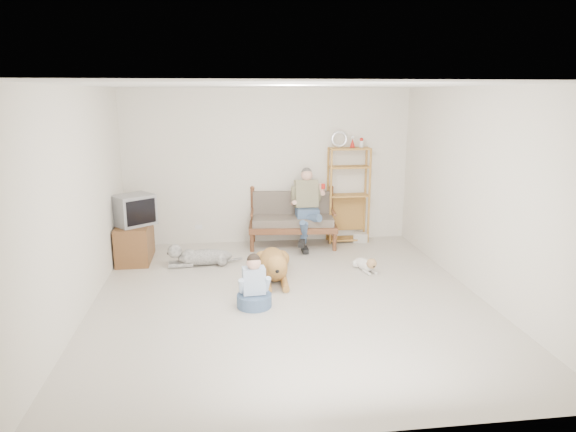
{
  "coord_description": "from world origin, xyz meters",
  "views": [
    {
      "loc": [
        -0.8,
        -6.17,
        2.61
      ],
      "look_at": [
        0.12,
        1.0,
        0.87
      ],
      "focal_mm": 32.0,
      "sensor_mm": 36.0,
      "label": 1
    }
  ],
  "objects": [
    {
      "name": "wall_right",
      "position": [
        2.5,
        0.0,
        1.35
      ],
      "size": [
        0.0,
        5.5,
        5.5
      ],
      "primitive_type": "plane",
      "rotation": [
        1.57,
        0.0,
        -1.57
      ],
      "color": "beige",
      "rests_on": "ground"
    },
    {
      "name": "terrier",
      "position": [
        1.3,
        0.95,
        0.1
      ],
      "size": [
        0.28,
        0.63,
        0.24
      ],
      "rotation": [
        0.0,
        0.0,
        0.23
      ],
      "color": "white",
      "rests_on": "ground"
    },
    {
      "name": "wall_back",
      "position": [
        0.0,
        2.75,
        1.35
      ],
      "size": [
        5.0,
        0.0,
        5.0
      ],
      "primitive_type": "plane",
      "rotation": [
        1.57,
        0.0,
        0.0
      ],
      "color": "beige",
      "rests_on": "ground"
    },
    {
      "name": "child",
      "position": [
        -0.46,
        -0.16,
        0.25
      ],
      "size": [
        0.44,
        0.44,
        0.69
      ],
      "rotation": [
        0.0,
        0.0,
        0.08
      ],
      "color": "#465C81",
      "rests_on": "ground"
    },
    {
      "name": "book_stack",
      "position": [
        1.63,
        2.48,
        0.08
      ],
      "size": [
        0.29,
        0.25,
        0.16
      ],
      "primitive_type": "cube",
      "rotation": [
        0.0,
        0.0,
        -0.31
      ],
      "color": "beige",
      "rests_on": "ground"
    },
    {
      "name": "wall_outlet",
      "position": [
        -1.25,
        2.73,
        0.3
      ],
      "size": [
        0.12,
        0.02,
        0.08
      ],
      "primitive_type": "cube",
      "color": "silver",
      "rests_on": "ground"
    },
    {
      "name": "crt_tv",
      "position": [
        -2.2,
        1.87,
        0.84
      ],
      "size": [
        0.73,
        0.71,
        0.48
      ],
      "rotation": [
        0.0,
        0.0,
        -0.91
      ],
      "color": "gray",
      "rests_on": "tv_stand"
    },
    {
      "name": "wall_front",
      "position": [
        0.0,
        -2.75,
        1.35
      ],
      "size": [
        5.0,
        0.0,
        5.0
      ],
      "primitive_type": "plane",
      "rotation": [
        -1.57,
        0.0,
        0.0
      ],
      "color": "beige",
      "rests_on": "ground"
    },
    {
      "name": "shaggy_dog",
      "position": [
        -1.22,
        1.53,
        0.14
      ],
      "size": [
        1.21,
        0.34,
        0.36
      ],
      "rotation": [
        0.0,
        0.0,
        -1.5
      ],
      "color": "silver",
      "rests_on": "ground"
    },
    {
      "name": "tv_stand",
      "position": [
        -2.23,
        1.91,
        0.3
      ],
      "size": [
        0.51,
        0.9,
        0.6
      ],
      "rotation": [
        0.0,
        0.0,
        0.01
      ],
      "color": "brown",
      "rests_on": "ground"
    },
    {
      "name": "etagere",
      "position": [
        1.4,
        2.55,
        0.87
      ],
      "size": [
        0.75,
        0.33,
        1.98
      ],
      "color": "#BC803B",
      "rests_on": "ground"
    },
    {
      "name": "loveseat",
      "position": [
        0.38,
        2.44,
        0.49
      ],
      "size": [
        1.56,
        0.83,
        0.95
      ],
      "rotation": [
        0.0,
        0.0,
        -0.09
      ],
      "color": "brown",
      "rests_on": "ground"
    },
    {
      "name": "wall_left",
      "position": [
        -2.5,
        0.0,
        1.35
      ],
      "size": [
        0.0,
        5.5,
        5.5
      ],
      "primitive_type": "plane",
      "rotation": [
        1.57,
        0.0,
        1.57
      ],
      "color": "beige",
      "rests_on": "ground"
    },
    {
      "name": "ceiling",
      "position": [
        0.0,
        0.0,
        2.7
      ],
      "size": [
        5.5,
        5.5,
        0.0
      ],
      "primitive_type": "plane",
      "rotation": [
        3.14,
        0.0,
        0.0
      ],
      "color": "white",
      "rests_on": "ground"
    },
    {
      "name": "floor",
      "position": [
        0.0,
        0.0,
        0.0
      ],
      "size": [
        5.5,
        5.5,
        0.0
      ],
      "primitive_type": "plane",
      "color": "beige",
      "rests_on": "ground"
    },
    {
      "name": "man",
      "position": [
        0.6,
        2.21,
        0.63
      ],
      "size": [
        0.52,
        0.74,
        1.2
      ],
      "color": "#465C81",
      "rests_on": "loveseat"
    },
    {
      "name": "golden_retriever",
      "position": [
        -0.1,
        0.84,
        0.2
      ],
      "size": [
        0.43,
        1.63,
        0.49
      ],
      "rotation": [
        0.0,
        0.0,
        -0.03
      ],
      "color": "#B0763D",
      "rests_on": "ground"
    }
  ]
}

